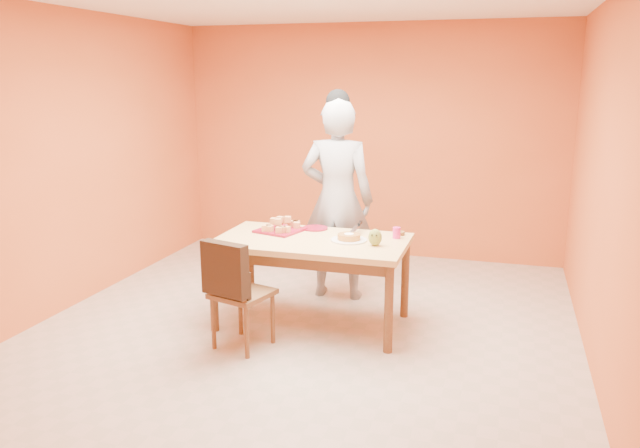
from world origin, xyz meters
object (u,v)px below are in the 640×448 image
(pastry_platter, at_px, (280,230))
(egg_ornament, at_px, (375,237))
(sponge_cake, at_px, (349,237))
(person, at_px, (337,200))
(magenta_glass, at_px, (397,233))
(red_dinner_plate, at_px, (315,228))
(dining_chair, at_px, (241,291))
(checker_tin, at_px, (399,233))
(dining_table, at_px, (312,250))

(pastry_platter, xyz_separation_m, egg_ornament, (0.90, -0.23, 0.06))
(sponge_cake, distance_m, egg_ornament, 0.26)
(person, distance_m, magenta_glass, 0.86)
(red_dinner_plate, bearing_deg, pastry_platter, -147.05)
(pastry_platter, relative_size, magenta_glass, 3.75)
(egg_ornament, relative_size, magenta_glass, 1.47)
(dining_chair, xyz_separation_m, red_dinner_plate, (0.30, 0.97, 0.30))
(pastry_platter, xyz_separation_m, magenta_glass, (1.03, 0.06, 0.04))
(pastry_platter, xyz_separation_m, red_dinner_plate, (0.27, 0.18, -0.00))
(egg_ornament, height_order, checker_tin, egg_ornament)
(dining_table, xyz_separation_m, person, (0.02, 0.75, 0.29))
(magenta_glass, bearing_deg, pastry_platter, -176.84)
(dining_chair, height_order, sponge_cake, dining_chair)
(sponge_cake, relative_size, magenta_glass, 2.02)
(magenta_glass, xyz_separation_m, checker_tin, (0.00, 0.12, -0.03))
(dining_table, distance_m, red_dinner_plate, 0.37)
(pastry_platter, distance_m, sponge_cake, 0.68)
(dining_chair, distance_m, red_dinner_plate, 1.06)
(dining_table, relative_size, egg_ornament, 11.48)
(pastry_platter, distance_m, magenta_glass, 1.03)
(dining_table, relative_size, pastry_platter, 4.49)
(dining_table, relative_size, magenta_glass, 16.86)
(dining_chair, bearing_deg, egg_ornament, 46.27)
(egg_ornament, relative_size, checker_tin, 1.38)
(sponge_cake, bearing_deg, checker_tin, 41.19)
(dining_table, xyz_separation_m, egg_ornament, (0.55, -0.06, 0.16))
(dining_table, distance_m, checker_tin, 0.77)
(magenta_glass, bearing_deg, checker_tin, 90.00)
(dining_table, xyz_separation_m, dining_chair, (-0.38, -0.62, -0.20))
(pastry_platter, distance_m, checker_tin, 1.05)
(person, height_order, egg_ornament, person)
(red_dinner_plate, bearing_deg, sponge_cake, -38.73)
(dining_chair, xyz_separation_m, magenta_glass, (1.06, 0.85, 0.34))
(dining_chair, xyz_separation_m, egg_ornament, (0.94, 0.56, 0.36))
(sponge_cake, distance_m, checker_tin, 0.49)
(dining_chair, bearing_deg, checker_tin, 57.80)
(person, xyz_separation_m, red_dinner_plate, (-0.09, -0.40, -0.19))
(dining_table, bearing_deg, magenta_glass, 18.46)
(person, distance_m, checker_tin, 0.80)
(dining_table, height_order, egg_ornament, egg_ornament)
(person, bearing_deg, checker_tin, 145.93)
(person, relative_size, pastry_platter, 5.35)
(person, xyz_separation_m, egg_ornament, (0.54, -0.81, -0.12))
(red_dinner_plate, bearing_deg, magenta_glass, -8.86)
(dining_table, distance_m, egg_ornament, 0.58)
(sponge_cake, height_order, checker_tin, sponge_cake)
(egg_ornament, bearing_deg, person, 145.69)
(checker_tin, bearing_deg, pastry_platter, -170.10)
(dining_table, height_order, checker_tin, checker_tin)
(pastry_platter, bearing_deg, sponge_cake, -11.94)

